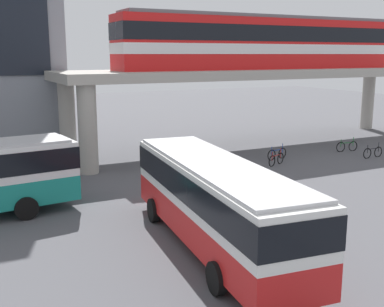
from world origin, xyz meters
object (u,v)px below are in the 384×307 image
train (265,42)px  bicycle_brown (162,167)px  bicycle_black (373,152)px  bicycle_orange (207,169)px  bicycle_green (347,146)px  bicycle_red (276,159)px  bus_main (215,196)px  bicycle_blue (277,154)px

train → bicycle_brown: (-10.27, -4.53, -7.40)m
train → bicycle_black: bearing=-59.6°
bicycle_orange → bicycle_green: bearing=7.2°
bicycle_brown → bicycle_green: 14.41m
bicycle_brown → bicycle_green: size_ratio=1.01×
bicycle_red → bus_main: bearing=-135.5°
bicycle_brown → bicycle_green: (14.41, -0.10, 0.00)m
bicycle_black → bicycle_brown: (-14.40, 2.52, 0.00)m
train → bicycle_green: 9.67m
bus_main → bicycle_brown: bus_main is taller
bicycle_red → bicycle_orange: size_ratio=0.98×
bicycle_blue → bicycle_brown: bearing=-180.0°
train → bicycle_blue: 8.89m
bicycle_red → bicycle_orange: same height
bus_main → bicycle_red: bearing=44.5°
bicycle_brown → bicycle_red: bearing=-10.7°
train → bicycle_brown: size_ratio=12.77×
bicycle_black → bicycle_blue: same height
train → bicycle_red: train is taller
train → bicycle_red: size_ratio=13.71×
bus_main → bicycle_black: bus_main is taller
bicycle_red → bicycle_brown: size_ratio=0.93×
bicycle_red → bicycle_black: bearing=-9.1°
bicycle_red → bicycle_brown: (-7.23, 1.37, 0.00)m
train → bicycle_brown: bearing=-156.2°
bicycle_black → bicycle_green: (0.02, 2.42, 0.00)m
train → bicycle_black: (4.13, -7.04, -7.40)m
bicycle_black → bicycle_blue: bearing=157.5°
bus_main → bicycle_green: 20.59m
train → bicycle_blue: train is taller
train → bicycle_green: bearing=-48.1°
bicycle_green → bicycle_blue: same height
bicycle_black → bicycle_green: bearing=89.6°
train → bicycle_orange: size_ratio=13.46×
train → bus_main: train is taller
train → bicycle_blue: size_ratio=12.93×
train → bicycle_red: (-3.03, -5.90, -7.40)m
bus_main → bicycle_red: size_ratio=6.74×
bicycle_brown → bicycle_blue: size_ratio=1.01×
bicycle_red → bicycle_black: 7.26m
bicycle_black → bicycle_blue: (-6.09, 2.52, 0.00)m
train → bicycle_green: size_ratio=12.83×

